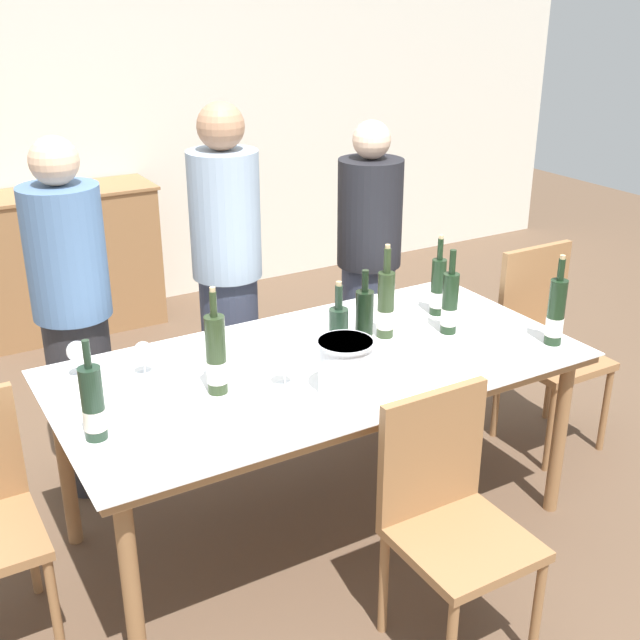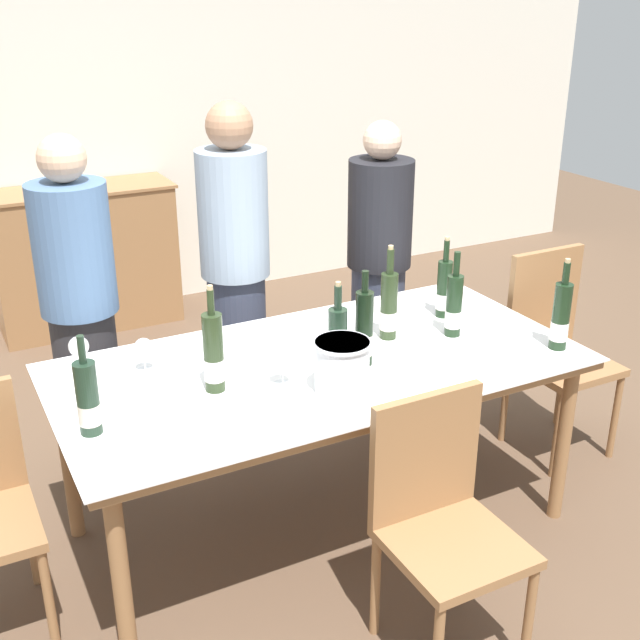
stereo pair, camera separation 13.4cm
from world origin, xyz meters
name	(u,v)px [view 2 (the right image)]	position (x,y,z in m)	size (l,w,h in m)	color
ground_plane	(320,523)	(0.00, 0.00, 0.00)	(12.00, 12.00, 0.00)	brown
back_wall	(114,106)	(0.00, 2.97, 1.40)	(8.00, 0.10, 2.80)	silver
sideboard_cabinet	(85,258)	(-0.36, 2.68, 0.47)	(1.19, 0.46, 0.95)	#996B42
dining_table	(320,376)	(0.00, 0.00, 0.71)	(2.07, 1.03, 0.77)	#996B42
ice_bucket	(342,365)	(-0.04, -0.25, 0.88)	(0.21, 0.21, 0.20)	silver
wine_bottle_0	(389,307)	(0.36, 0.08, 0.91)	(0.07, 0.07, 0.41)	#28381E
wine_bottle_1	(88,400)	(-0.92, -0.12, 0.89)	(0.08, 0.08, 0.35)	#1E3323
wine_bottle_2	(444,290)	(0.71, 0.17, 0.90)	(0.07, 0.07, 0.37)	black
wine_bottle_3	(561,318)	(0.92, -0.33, 0.91)	(0.07, 0.07, 0.38)	black
wine_bottle_4	(338,341)	(0.03, -0.09, 0.90)	(0.08, 0.08, 0.36)	#1E3323
wine_bottle_5	(364,331)	(0.14, -0.09, 0.92)	(0.07, 0.07, 0.39)	black
wine_bottle_6	(214,355)	(-0.45, -0.03, 0.92)	(0.08, 0.08, 0.41)	#28381E
wine_bottle_7	(454,307)	(0.62, -0.02, 0.90)	(0.07, 0.07, 0.37)	black
wine_glass_0	(144,349)	(-0.63, 0.24, 0.87)	(0.07, 0.07, 0.14)	white
wine_glass_1	(79,348)	(-0.85, 0.35, 0.88)	(0.08, 0.08, 0.15)	white
wine_glass_2	(282,360)	(-0.21, -0.11, 0.88)	(0.08, 0.08, 0.15)	white
chair_right_end	(554,339)	(1.33, 0.09, 0.56)	(0.42, 0.42, 0.99)	#996B42
chair_near_front	(440,511)	(0.07, -0.74, 0.52)	(0.42, 0.42, 0.91)	#996B42
person_host	(82,319)	(-0.75, 0.81, 0.80)	(0.33, 0.33, 1.60)	#2D2D33
person_guest_left	(235,279)	(0.00, 0.87, 0.85)	(0.33, 0.33, 1.68)	#383F56
person_guest_right	(378,272)	(0.77, 0.82, 0.77)	(0.33, 0.33, 1.54)	#383F56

